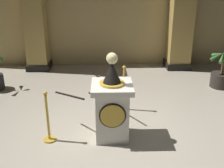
{
  "coord_description": "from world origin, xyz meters",
  "views": [
    {
      "loc": [
        -0.16,
        -4.71,
        2.95
      ],
      "look_at": [
        -0.02,
        -0.08,
        1.1
      ],
      "focal_mm": 44.23,
      "sensor_mm": 36.0,
      "label": 1
    }
  ],
  "objects_px": {
    "stanchion_near": "(124,94)",
    "stanchion_far": "(48,124)",
    "potted_palm_right": "(221,76)",
    "pedestal_clock": "(112,106)"
  },
  "relations": [
    {
      "from": "stanchion_near",
      "to": "stanchion_far",
      "type": "xyz_separation_m",
      "value": [
        -1.5,
        -1.26,
        -0.02
      ]
    },
    {
      "from": "stanchion_near",
      "to": "potted_palm_right",
      "type": "bearing_deg",
      "value": 24.97
    },
    {
      "from": "stanchion_far",
      "to": "potted_palm_right",
      "type": "distance_m",
      "value": 5.02
    },
    {
      "from": "stanchion_far",
      "to": "potted_palm_right",
      "type": "relative_size",
      "value": 0.94
    },
    {
      "from": "potted_palm_right",
      "to": "stanchion_far",
      "type": "bearing_deg",
      "value": -149.27
    },
    {
      "from": "pedestal_clock",
      "to": "stanchion_far",
      "type": "height_order",
      "value": "pedestal_clock"
    },
    {
      "from": "pedestal_clock",
      "to": "potted_palm_right",
      "type": "relative_size",
      "value": 1.57
    },
    {
      "from": "pedestal_clock",
      "to": "potted_palm_right",
      "type": "height_order",
      "value": "pedestal_clock"
    },
    {
      "from": "pedestal_clock",
      "to": "stanchion_near",
      "type": "distance_m",
      "value": 1.24
    },
    {
      "from": "stanchion_near",
      "to": "stanchion_far",
      "type": "distance_m",
      "value": 1.96
    }
  ]
}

